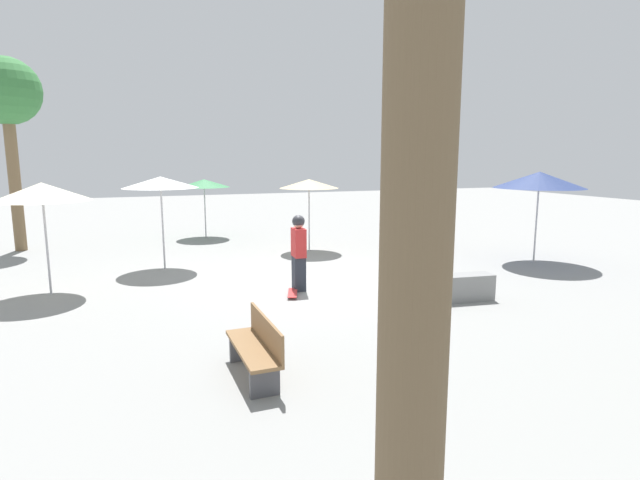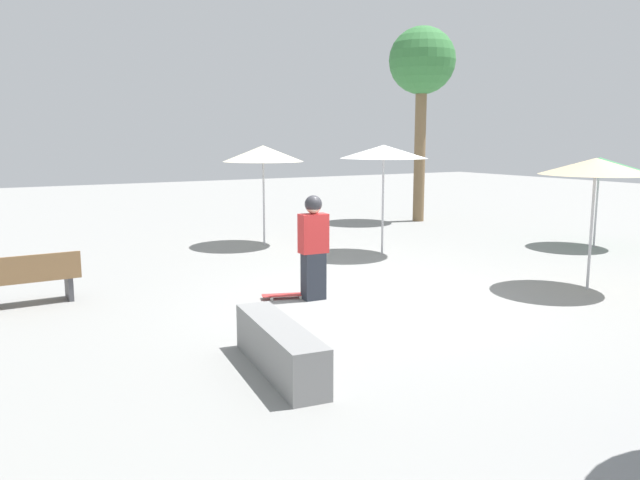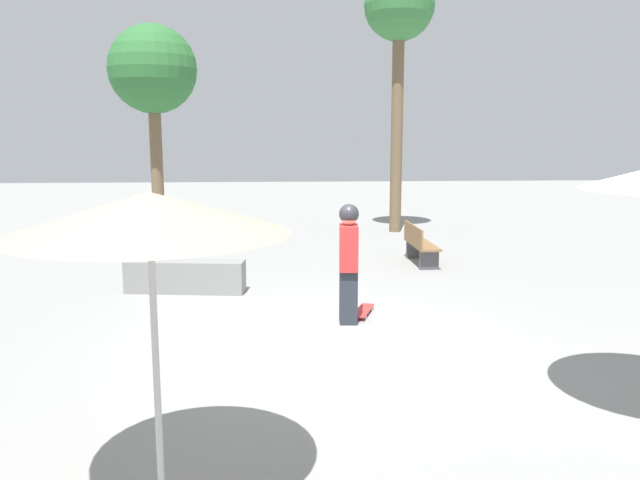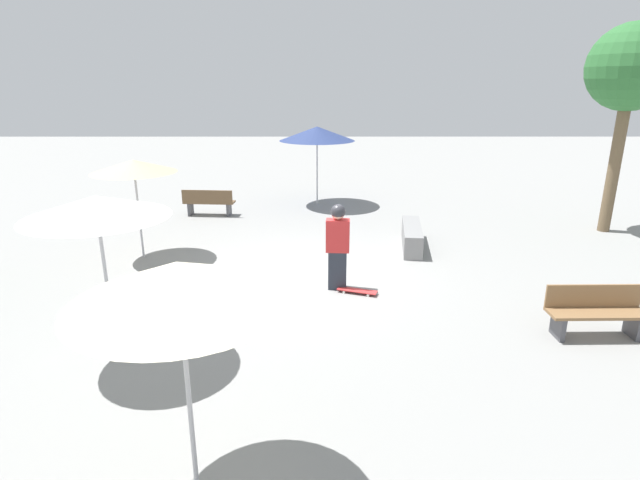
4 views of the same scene
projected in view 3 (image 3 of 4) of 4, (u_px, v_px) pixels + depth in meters
name	position (u px, v px, depth m)	size (l,w,h in m)	color
ground_plane	(312.00, 338.00, 8.54)	(60.00, 60.00, 0.00)	gray
skater_main	(349.00, 259.00, 9.12)	(0.29, 0.49, 1.77)	#282D38
skateboard	(363.00, 311.00, 9.67)	(0.45, 0.82, 0.07)	red
concrete_ledge	(185.00, 276.00, 11.01)	(2.13, 0.71, 0.57)	gray
bench_near	(419.00, 244.00, 13.47)	(0.46, 1.61, 0.85)	#47474C
shade_umbrella_tan	(149.00, 214.00, 4.23)	(1.93, 1.93, 2.36)	#B7B7BC
palm_tree_center_right	(153.00, 72.00, 15.91)	(2.25, 2.25, 5.55)	brown
palm_tree_left	(399.00, 15.00, 17.14)	(1.95, 1.95, 7.27)	brown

